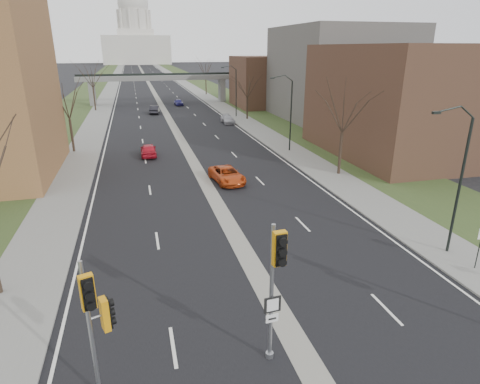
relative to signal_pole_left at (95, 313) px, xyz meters
name	(u,v)px	position (x,y,z in m)	size (l,w,h in m)	color
ground	(305,359)	(7.50, -0.10, -3.54)	(700.00, 700.00, 0.00)	black
road_surface	(147,80)	(7.50, 149.90, -3.53)	(20.00, 600.00, 0.01)	black
median_strip	(147,80)	(7.50, 149.90, -3.54)	(1.20, 600.00, 0.02)	gray
sidewalk_right	(179,79)	(19.50, 149.90, -3.48)	(4.00, 600.00, 0.12)	gray
sidewalk_left	(114,81)	(-4.50, 149.90, -3.48)	(4.00, 600.00, 0.12)	gray
grass_verge_right	(194,79)	(25.50, 149.90, -3.49)	(8.00, 600.00, 0.10)	#293E1C
grass_verge_left	(97,81)	(-10.50, 149.90, -3.49)	(8.00, 600.00, 0.10)	#293E1C
commercial_block_near	(406,101)	(31.50, 27.90, 2.46)	(16.00, 20.00, 12.00)	brown
commercial_block_mid	(338,74)	(35.50, 51.90, 3.96)	(18.00, 22.00, 15.00)	#605C57
commercial_block_far	(270,82)	(29.50, 69.90, 1.46)	(14.00, 14.00, 10.00)	brown
pedestrian_bridge	(159,81)	(7.50, 79.90, 1.31)	(34.00, 3.00, 6.45)	slate
capitol	(136,38)	(7.50, 319.90, 15.06)	(48.00, 42.00, 55.75)	beige
streetlight_near	(456,140)	(18.49, 5.90, 3.42)	(2.61, 0.20, 8.70)	black
streetlight_mid	(285,92)	(18.49, 31.90, 3.42)	(2.61, 0.20, 8.70)	black
streetlight_far	(231,77)	(18.49, 57.90, 3.42)	(2.61, 0.20, 8.70)	black
tree_left_b	(67,99)	(-5.50, 37.90, 2.69)	(6.75, 6.75, 8.81)	#382B21
tree_left_c	(91,73)	(-5.50, 71.90, 3.51)	(7.65, 7.65, 9.99)	#382B21
tree_right_a	(344,106)	(20.50, 21.90, 3.10)	(7.20, 7.20, 9.40)	#382B21
tree_right_b	(247,85)	(20.50, 54.90, 2.28)	(6.30, 6.30, 8.22)	#382B21
tree_right_c	(205,67)	(20.50, 94.90, 3.51)	(7.65, 7.65, 9.99)	#382B21
signal_pole_left	(95,313)	(0.00, 0.00, 0.00)	(0.90, 1.20, 5.40)	gray
signal_pole_median	(276,273)	(6.19, 0.04, 0.51)	(0.67, 0.95, 5.82)	gray
car_left_near	(148,150)	(2.95, 33.83, -2.81)	(1.71, 4.26, 1.45)	red
car_left_far	(155,110)	(5.50, 65.56, -2.79)	(1.58, 4.54, 1.49)	black
car_right_near	(227,175)	(9.50, 22.45, -2.84)	(2.31, 5.02, 1.40)	#C24414
car_right_mid	(227,119)	(16.40, 52.20, -2.90)	(1.80, 4.43, 1.28)	#A0A0A7
car_right_far	(179,102)	(11.11, 75.77, -2.88)	(1.55, 3.84, 1.31)	navy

